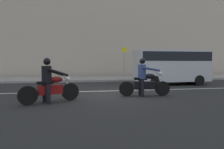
{
  "coord_description": "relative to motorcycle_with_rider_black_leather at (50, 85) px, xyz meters",
  "views": [
    {
      "loc": [
        -1.66,
        -9.04,
        1.41
      ],
      "look_at": [
        -0.22,
        -0.99,
        0.93
      ],
      "focal_mm": 32.6,
      "sensor_mm": 36.0,
      "label": 1
    }
  ],
  "objects": [
    {
      "name": "lane_marking_stripe",
      "position": [
        2.7,
        2.55,
        -0.64
      ],
      "size": [
        18.0,
        0.14,
        0.01
      ],
      "primitive_type": "cube",
      "color": "silver",
      "rests_on": "ground_plane"
    },
    {
      "name": "street_sign_post",
      "position": [
        5.2,
        10.4,
        1.11
      ],
      "size": [
        0.44,
        0.08,
        2.68
      ],
      "color": "gray",
      "rests_on": "sidewalk_slab"
    },
    {
      "name": "sidewalk_slab",
      "position": [
        2.56,
        9.65,
        -0.57
      ],
      "size": [
        40.0,
        4.4,
        0.14
      ],
      "primitive_type": "cube",
      "color": "gray",
      "rests_on": "ground_plane"
    },
    {
      "name": "ground_plane",
      "position": [
        2.56,
        1.65,
        -0.64
      ],
      "size": [
        80.0,
        80.0,
        0.0
      ],
      "primitive_type": "plane",
      "color": "black"
    },
    {
      "name": "motorcycle_with_rider_denim_blue",
      "position": [
        3.75,
        0.79,
        0.02
      ],
      "size": [
        2.17,
        0.7,
        1.6
      ],
      "color": "black",
      "rests_on": "ground_plane"
    },
    {
      "name": "parked_van_silver",
      "position": [
        6.98,
        4.88,
        0.64
      ],
      "size": [
        4.62,
        1.96,
        2.2
      ],
      "color": "#B2B5BA",
      "rests_on": "ground_plane"
    },
    {
      "name": "building_facade",
      "position": [
        2.56,
        13.05,
        6.24
      ],
      "size": [
        40.0,
        1.4,
        13.77
      ],
      "primitive_type": "cube",
      "color": "#B7A893",
      "rests_on": "ground_plane"
    },
    {
      "name": "motorcycle_with_rider_black_leather",
      "position": [
        0.0,
        0.0,
        0.0
      ],
      "size": [
        2.0,
        1.1,
        1.58
      ],
      "color": "black",
      "rests_on": "ground_plane"
    }
  ]
}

